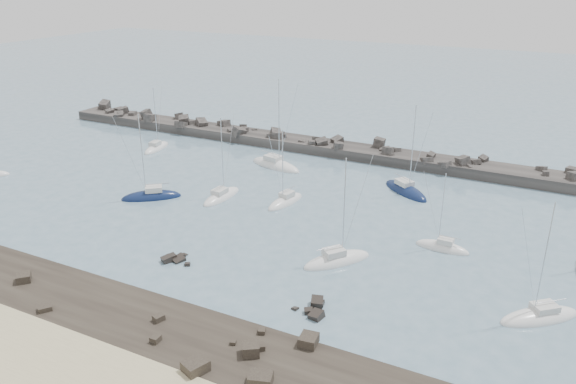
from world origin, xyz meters
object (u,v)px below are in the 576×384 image
at_px(sailboat_8, 442,248).
at_px(sailboat_10, 539,317).
at_px(sailboat_3, 221,197).
at_px(sailboat_1, 157,148).
at_px(sailboat_6, 337,261).
at_px(sailboat_4, 276,166).
at_px(sailboat_5, 285,202).
at_px(sailboat_7, 406,191).
at_px(sailboat_2, 152,197).

bearing_deg(sailboat_8, sailboat_10, -41.55).
height_order(sailboat_3, sailboat_8, sailboat_3).
height_order(sailboat_1, sailboat_6, sailboat_6).
bearing_deg(sailboat_1, sailboat_6, -28.28).
bearing_deg(sailboat_6, sailboat_3, 155.30).
relative_size(sailboat_4, sailboat_5, 1.35).
relative_size(sailboat_1, sailboat_4, 0.76).
bearing_deg(sailboat_1, sailboat_7, -0.18).
bearing_deg(sailboat_6, sailboat_10, -4.03).
xyz_separation_m(sailboat_6, sailboat_10, (22.31, -1.57, -0.02)).
xyz_separation_m(sailboat_8, sailboat_10, (11.88, -10.53, -0.01)).
bearing_deg(sailboat_7, sailboat_3, -148.55).
bearing_deg(sailboat_7, sailboat_8, -60.61).
bearing_deg(sailboat_7, sailboat_2, -149.68).
relative_size(sailboat_1, sailboat_7, 0.84).
distance_m(sailboat_3, sailboat_5, 9.90).
bearing_deg(sailboat_7, sailboat_4, 176.34).
relative_size(sailboat_5, sailboat_7, 0.82).
xyz_separation_m(sailboat_3, sailboat_7, (24.23, 14.82, 0.01)).
distance_m(sailboat_2, sailboat_10, 55.27).
relative_size(sailboat_2, sailboat_5, 1.15).
relative_size(sailboat_4, sailboat_10, 1.22).
relative_size(sailboat_1, sailboat_5, 1.02).
relative_size(sailboat_3, sailboat_4, 0.79).
height_order(sailboat_1, sailboat_4, sailboat_4).
xyz_separation_m(sailboat_4, sailboat_10, (44.79, -28.53, -0.02)).
height_order(sailboat_2, sailboat_7, sailboat_7).
bearing_deg(sailboat_7, sailboat_5, -140.13).
bearing_deg(sailboat_5, sailboat_7, 39.87).
bearing_deg(sailboat_3, sailboat_4, 87.86).
bearing_deg(sailboat_10, sailboat_1, 158.76).
bearing_deg(sailboat_5, sailboat_4, 123.02).
xyz_separation_m(sailboat_2, sailboat_5, (18.94, 7.40, -0.01)).
relative_size(sailboat_4, sailboat_8, 1.55).
bearing_deg(sailboat_10, sailboat_8, 138.45).
bearing_deg(sailboat_4, sailboat_7, -3.66).
bearing_deg(sailboat_2, sailboat_4, 64.75).
height_order(sailboat_2, sailboat_10, sailboat_2).
height_order(sailboat_1, sailboat_2, sailboat_2).
distance_m(sailboat_1, sailboat_4, 25.12).
bearing_deg(sailboat_8, sailboat_6, -139.33).
distance_m(sailboat_5, sailboat_6, 18.89).
bearing_deg(sailboat_7, sailboat_10, -51.92).
relative_size(sailboat_2, sailboat_6, 1.01).
relative_size(sailboat_1, sailboat_6, 0.90).
distance_m(sailboat_7, sailboat_10, 34.32).
relative_size(sailboat_5, sailboat_6, 0.88).
distance_m(sailboat_3, sailboat_7, 28.41).
bearing_deg(sailboat_5, sailboat_10, -22.38).
height_order(sailboat_2, sailboat_8, sailboat_2).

